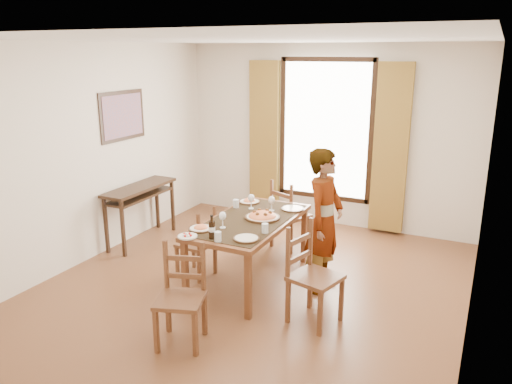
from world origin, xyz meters
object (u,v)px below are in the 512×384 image
at_px(dining_table, 250,225).
at_px(man, 324,221).
at_px(pasta_platter, 262,214).
at_px(console_table, 140,194).

bearing_deg(dining_table, man, 12.86).
bearing_deg(pasta_platter, man, 8.16).
relative_size(dining_table, pasta_platter, 4.20).
bearing_deg(man, pasta_platter, 103.87).
height_order(console_table, man, man).
bearing_deg(dining_table, pasta_platter, 36.56).
height_order(man, pasta_platter, man).
relative_size(console_table, pasta_platter, 3.00).
bearing_deg(dining_table, console_table, 166.29).
xyz_separation_m(console_table, dining_table, (1.93, -0.47, 0.00)).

